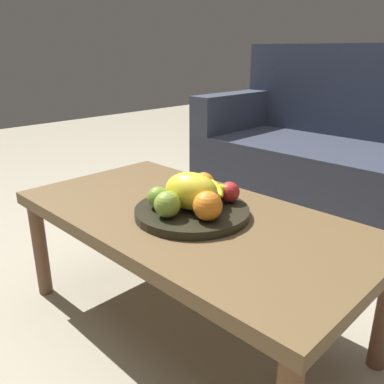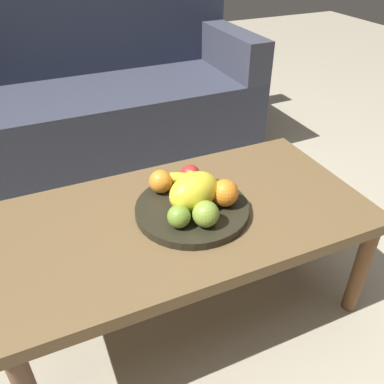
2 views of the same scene
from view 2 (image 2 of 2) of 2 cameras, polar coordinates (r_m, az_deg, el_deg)
ground_plane at (r=1.49m, az=-0.89°, el=-15.31°), size 8.00×8.00×0.00m
coffee_table at (r=1.24m, az=-1.04°, el=-4.60°), size 1.12×0.58×0.40m
couch at (r=2.32m, az=-13.38°, el=12.56°), size 1.70×0.70×0.90m
fruit_bowl at (r=1.20m, az=0.00°, el=-2.45°), size 0.34×0.34×0.03m
melon_large_front at (r=1.16m, az=0.31°, el=0.09°), size 0.19×0.15×0.11m
orange_front at (r=1.18m, az=4.66°, el=-0.13°), size 0.08×0.08×0.08m
orange_left at (r=1.24m, az=-4.45°, el=1.50°), size 0.07×0.07×0.07m
apple_front at (r=1.10m, az=1.96°, el=-3.12°), size 0.08×0.08×0.08m
apple_left at (r=1.10m, az=-1.87°, el=-3.47°), size 0.07×0.07×0.07m
apple_right at (r=1.28m, az=-0.25°, el=2.49°), size 0.06×0.06×0.06m
banana_bunch at (r=1.24m, az=-0.98°, el=1.24°), size 0.14×0.16×0.06m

